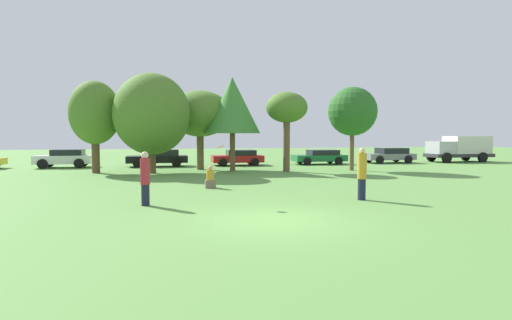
# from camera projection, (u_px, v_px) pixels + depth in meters

# --- Properties ---
(ground_plane) EXTENTS (120.00, 120.00, 0.00)m
(ground_plane) POSITION_uv_depth(u_px,v_px,m) (274.00, 220.00, 11.41)
(ground_plane) COLOR #5B8E42
(person_thrower) EXTENTS (0.32, 0.32, 1.83)m
(person_thrower) POSITION_uv_depth(u_px,v_px,m) (145.00, 178.00, 13.72)
(person_thrower) COLOR #191E33
(person_thrower) RESTS_ON ground
(person_catcher) EXTENTS (0.34, 0.34, 1.92)m
(person_catcher) POSITION_uv_depth(u_px,v_px,m) (362.00, 174.00, 14.92)
(person_catcher) COLOR #191E33
(person_catcher) RESTS_ON ground
(frisbee) EXTENTS (0.25, 0.25, 0.13)m
(frisbee) POSITION_uv_depth(u_px,v_px,m) (221.00, 147.00, 14.03)
(frisbee) COLOR orange
(bystander_sitting) EXTENTS (0.46, 0.38, 1.01)m
(bystander_sitting) POSITION_uv_depth(u_px,v_px,m) (210.00, 179.00, 18.33)
(bystander_sitting) COLOR #726651
(bystander_sitting) RESTS_ON ground
(tree_0) EXTENTS (3.08, 3.08, 5.73)m
(tree_0) POSITION_uv_depth(u_px,v_px,m) (95.00, 113.00, 25.25)
(tree_0) COLOR brown
(tree_0) RESTS_ON ground
(tree_1) EXTENTS (4.67, 4.67, 6.16)m
(tree_1) POSITION_uv_depth(u_px,v_px,m) (152.00, 114.00, 25.04)
(tree_1) COLOR brown
(tree_1) RESTS_ON ground
(tree_2) EXTENTS (4.29, 4.29, 5.39)m
(tree_2) POSITION_uv_depth(u_px,v_px,m) (200.00, 114.00, 27.78)
(tree_2) COLOR brown
(tree_2) RESTS_ON ground
(tree_3) EXTENTS (3.68, 3.68, 6.18)m
(tree_3) POSITION_uv_depth(u_px,v_px,m) (232.00, 105.00, 26.84)
(tree_3) COLOR brown
(tree_3) RESTS_ON ground
(tree_4) EXTENTS (2.69, 2.69, 5.16)m
(tree_4) POSITION_uv_depth(u_px,v_px,m) (287.00, 109.00, 26.36)
(tree_4) COLOR brown
(tree_4) RESTS_ON ground
(tree_5) EXTENTS (3.26, 3.26, 5.58)m
(tree_5) POSITION_uv_depth(u_px,v_px,m) (352.00, 112.00, 27.17)
(tree_5) COLOR brown
(tree_5) RESTS_ON ground
(parked_car_white) EXTENTS (3.88, 2.05, 1.32)m
(parked_car_white) POSITION_uv_depth(u_px,v_px,m) (65.00, 158.00, 29.69)
(parked_car_white) COLOR silver
(parked_car_white) RESTS_ON ground
(parked_car_black) EXTENTS (4.48, 1.99, 1.27)m
(parked_car_black) POSITION_uv_depth(u_px,v_px,m) (159.00, 157.00, 30.71)
(parked_car_black) COLOR black
(parked_car_black) RESTS_ON ground
(parked_car_red) EXTENTS (3.98, 2.09, 1.20)m
(parked_car_red) POSITION_uv_depth(u_px,v_px,m) (238.00, 157.00, 31.91)
(parked_car_red) COLOR red
(parked_car_red) RESTS_ON ground
(parked_car_green) EXTENTS (4.30, 2.04, 1.17)m
(parked_car_green) POSITION_uv_depth(u_px,v_px,m) (320.00, 157.00, 33.11)
(parked_car_green) COLOR #196633
(parked_car_green) RESTS_ON ground
(parked_car_grey) EXTENTS (4.26, 2.10, 1.28)m
(parked_car_grey) POSITION_uv_depth(u_px,v_px,m) (389.00, 155.00, 34.61)
(parked_car_grey) COLOR slate
(parked_car_grey) RESTS_ON ground
(delivery_truck_silver) EXTENTS (5.76, 2.32, 2.27)m
(delivery_truck_silver) POSITION_uv_depth(u_px,v_px,m) (460.00, 148.00, 35.92)
(delivery_truck_silver) COLOR #2D2D33
(delivery_truck_silver) RESTS_ON ground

